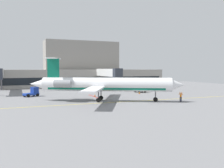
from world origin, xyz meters
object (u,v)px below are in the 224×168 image
regional_jet (104,85)px  fuel_tank (70,85)px  belt_loader (33,92)px  marshaller (181,97)px  baggage_tug (141,89)px  pushback_tractor (101,87)px

regional_jet → fuel_tank: size_ratio=3.90×
belt_loader → marshaller: (26.47, -20.31, -0.01)m
fuel_tank → baggage_tug: bearing=-45.1°
baggage_tug → fuel_tank: fuel_tank is taller
baggage_tug → pushback_tractor: bearing=125.7°
regional_jet → fuel_tank: regional_jet is taller
pushback_tractor → fuel_tank: bearing=147.0°
marshaller → pushback_tractor: bearing=101.4°
belt_loader → marshaller: size_ratio=1.96×
regional_jet → fuel_tank: bearing=91.4°
regional_jet → belt_loader: (-12.64, 13.88, -2.34)m
pushback_tractor → belt_loader: belt_loader is taller
regional_jet → marshaller: bearing=-24.9°
baggage_tug → belt_loader: belt_loader is taller
regional_jet → baggage_tug: regional_jet is taller
regional_jet → belt_loader: 18.92m
fuel_tank → marshaller: 38.37m
baggage_tug → fuel_tank: bearing=134.9°
belt_loader → fuel_tank: (11.92, 15.18, 0.46)m
regional_jet → pushback_tractor: 24.92m
fuel_tank → marshaller: (14.56, -35.50, -0.48)m
baggage_tug → marshaller: (-1.69, -19.19, 0.16)m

